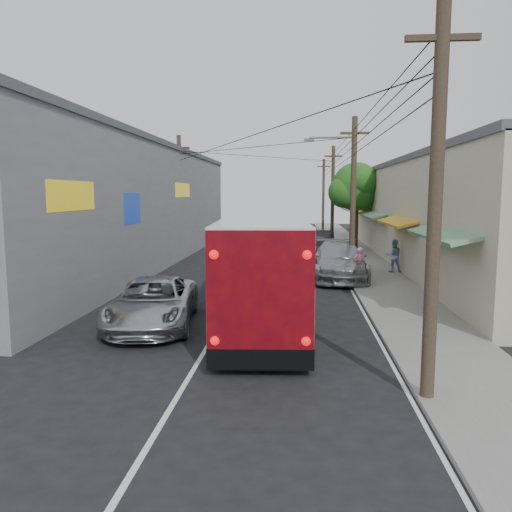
{
  "coord_description": "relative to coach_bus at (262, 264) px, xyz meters",
  "views": [
    {
      "loc": [
        2.51,
        -12.13,
        4.27
      ],
      "look_at": [
        0.87,
        7.17,
        1.85
      ],
      "focal_mm": 35.0,
      "sensor_mm": 36.0,
      "label": 1
    }
  ],
  "objects": [
    {
      "name": "street_tree",
      "position": [
        5.6,
        20.89,
        2.86
      ],
      "size": [
        4.4,
        4.0,
        6.6
      ],
      "color": "#3F2B19",
      "rests_on": "ground"
    },
    {
      "name": "ground",
      "position": [
        -1.27,
        -5.12,
        -1.81
      ],
      "size": [
        120.0,
        120.0,
        0.0
      ],
      "primitive_type": "plane",
      "color": "black",
      "rests_on": "ground"
    },
    {
      "name": "pedestrian_far",
      "position": [
        6.33,
        9.64,
        -0.83
      ],
      "size": [
        0.85,
        0.67,
        1.74
      ],
      "primitive_type": "imported",
      "rotation": [
        0.0,
        0.0,
        3.13
      ],
      "color": "#8E9FCF",
      "rests_on": "sidewalk"
    },
    {
      "name": "sidewalk",
      "position": [
        5.23,
        14.88,
        -1.75
      ],
      "size": [
        3.0,
        80.0,
        0.12
      ],
      "primitive_type": "cube",
      "color": "slate",
      "rests_on": "ground"
    },
    {
      "name": "parked_car_far",
      "position": [
        3.33,
        22.61,
        -1.13
      ],
      "size": [
        1.55,
        4.18,
        1.36
      ],
      "primitive_type": "imported",
      "rotation": [
        0.0,
        0.0,
        -0.03
      ],
      "color": "black",
      "rests_on": "ground"
    },
    {
      "name": "pedestrian_near",
      "position": [
        4.13,
        6.34,
        -0.87
      ],
      "size": [
        0.7,
        0.57,
        1.65
      ],
      "primitive_type": "imported",
      "rotation": [
        0.0,
        0.0,
        3.48
      ],
      "color": "pink",
      "rests_on": "sidewalk"
    },
    {
      "name": "jeepney",
      "position": [
        -3.43,
        -1.76,
        -1.05
      ],
      "size": [
        3.21,
        5.79,
        1.53
      ],
      "primitive_type": "imported",
      "rotation": [
        0.0,
        0.0,
        0.13
      ],
      "color": "#BBBBC2",
      "rests_on": "ground"
    },
    {
      "name": "building_left",
      "position": [
        -9.77,
        12.87,
        1.84
      ],
      "size": [
        7.2,
        36.0,
        7.25
      ],
      "color": "gray",
      "rests_on": "ground"
    },
    {
      "name": "parked_car_mid",
      "position": [
        2.53,
        16.5,
        -1.09
      ],
      "size": [
        2.19,
        4.4,
        1.44
      ],
      "primitive_type": "imported",
      "rotation": [
        0.0,
        0.0,
        0.12
      ],
      "color": "#26252B",
      "rests_on": "ground"
    },
    {
      "name": "utility_poles",
      "position": [
        1.85,
        15.2,
        2.31
      ],
      "size": [
        11.8,
        45.28,
        8.0
      ],
      "color": "#473828",
      "rests_on": "ground"
    },
    {
      "name": "coach_bus",
      "position": [
        0.0,
        0.0,
        0.0
      ],
      "size": [
        3.42,
        12.3,
        3.5
      ],
      "rotation": [
        0.0,
        0.0,
        0.06
      ],
      "color": "silver",
      "rests_on": "ground"
    },
    {
      "name": "parked_suv",
      "position": [
        3.33,
        7.88,
        -0.9
      ],
      "size": [
        2.62,
        6.33,
        1.83
      ],
      "primitive_type": "imported",
      "rotation": [
        0.0,
        0.0,
        -0.01
      ],
      "color": "#999AA0",
      "rests_on": "ground"
    },
    {
      "name": "building_right",
      "position": [
        9.72,
        16.88,
        1.34
      ],
      "size": [
        7.09,
        40.0,
        6.25
      ],
      "color": "#B7AC91",
      "rests_on": "ground"
    }
  ]
}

